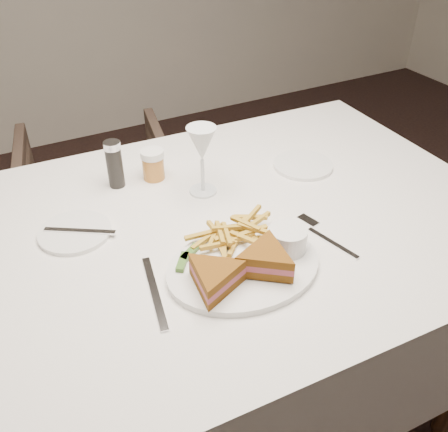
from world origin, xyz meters
name	(u,v)px	position (x,y,z in m)	size (l,w,h in m)	color
table	(215,333)	(-0.37, 0.39, 0.38)	(1.38, 0.92, 0.75)	silver
chair_far	(99,193)	(-0.43, 1.34, 0.30)	(0.58, 0.55, 0.60)	#46352B
table_setting	(224,227)	(-0.38, 0.32, 0.79)	(0.78, 0.63, 0.18)	white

